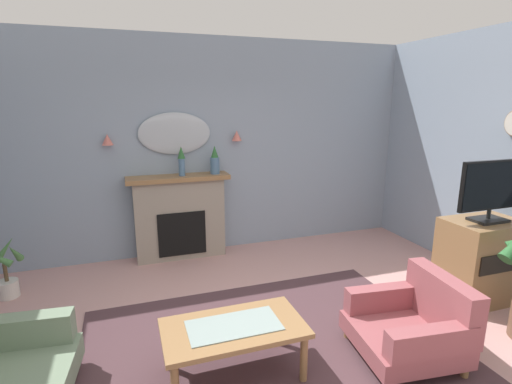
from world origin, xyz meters
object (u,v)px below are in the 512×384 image
(armchair_in_corner, at_px, (414,323))
(potted_plant_small_fern, at_px, (5,272))
(coffee_table, at_px, (234,332))
(tv_cabinet, at_px, (480,260))
(fireplace, at_px, (180,218))
(wall_sconce_right, at_px, (237,136))
(tv_flatscreen, at_px, (493,189))
(wall_mirror, at_px, (175,133))
(mantel_vase_right, at_px, (181,160))
(mantel_vase_left, at_px, (215,161))
(wall_sconce_left, at_px, (107,140))

(armchair_in_corner, xyz_separation_m, potted_plant_small_fern, (-3.56, 2.28, -0.01))
(coffee_table, height_order, tv_cabinet, tv_cabinet)
(fireplace, relative_size, wall_sconce_right, 9.71)
(fireplace, relative_size, tv_flatscreen, 1.62)
(wall_sconce_right, distance_m, armchair_in_corner, 3.28)
(fireplace, height_order, tv_cabinet, fireplace)
(wall_mirror, bearing_deg, mantel_vase_right, -73.61)
(mantel_vase_left, xyz_separation_m, coffee_table, (-0.45, -2.53, -0.95))
(potted_plant_small_fern, bearing_deg, wall_sconce_left, 28.50)
(wall_mirror, relative_size, wall_sconce_right, 6.86)
(tv_flatscreen, bearing_deg, coffee_table, -173.98)
(armchair_in_corner, bearing_deg, tv_cabinet, 22.88)
(coffee_table, xyz_separation_m, potted_plant_small_fern, (-2.05, 2.03, -0.09))
(fireplace, relative_size, mantel_vase_right, 3.45)
(mantel_vase_right, xyz_separation_m, tv_flatscreen, (2.87, -2.23, -0.13))
(tv_cabinet, bearing_deg, tv_flatscreen, -90.00)
(coffee_table, relative_size, armchair_in_corner, 1.21)
(mantel_vase_left, relative_size, wall_mirror, 0.40)
(coffee_table, bearing_deg, wall_sconce_right, 73.15)
(mantel_vase_left, bearing_deg, fireplace, 176.76)
(tv_cabinet, relative_size, tv_flatscreen, 1.07)
(wall_mirror, height_order, potted_plant_small_fern, wall_mirror)
(wall_sconce_right, xyz_separation_m, potted_plant_small_fern, (-2.85, -0.62, -1.36))
(wall_sconce_left, height_order, tv_cabinet, wall_sconce_left)
(fireplace, bearing_deg, tv_flatscreen, -37.71)
(mantel_vase_right, distance_m, tv_flatscreen, 3.64)
(mantel_vase_right, distance_m, armchair_in_corner, 3.34)
(fireplace, xyz_separation_m, wall_sconce_right, (0.85, 0.09, 1.09))
(wall_sconce_left, distance_m, wall_sconce_right, 1.70)
(mantel_vase_left, bearing_deg, mantel_vase_right, -180.00)
(tv_cabinet, height_order, tv_flatscreen, tv_flatscreen)
(wall_mirror, relative_size, coffee_table, 0.87)
(wall_mirror, xyz_separation_m, wall_sconce_left, (-0.85, -0.05, -0.05))
(mantel_vase_left, bearing_deg, armchair_in_corner, -69.20)
(wall_sconce_left, xyz_separation_m, coffee_table, (0.90, -2.65, -1.28))
(fireplace, bearing_deg, tv_cabinet, -37.46)
(mantel_vase_left, height_order, armchair_in_corner, mantel_vase_left)
(potted_plant_small_fern, bearing_deg, fireplace, 14.92)
(mantel_vase_right, height_order, tv_cabinet, mantel_vase_right)
(mantel_vase_right, relative_size, armchair_in_corner, 0.43)
(mantel_vase_left, relative_size, tv_flatscreen, 0.46)
(wall_mirror, bearing_deg, fireplace, -90.00)
(armchair_in_corner, bearing_deg, potted_plant_small_fern, 147.36)
(wall_sconce_right, relative_size, tv_flatscreen, 0.17)
(armchair_in_corner, height_order, potted_plant_small_fern, armchair_in_corner)
(fireplace, distance_m, mantel_vase_right, 0.81)
(coffee_table, relative_size, tv_cabinet, 1.22)
(mantel_vase_left, bearing_deg, coffee_table, -100.15)
(wall_sconce_right, bearing_deg, armchair_in_corner, -76.30)
(mantel_vase_right, relative_size, wall_sconce_left, 2.82)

